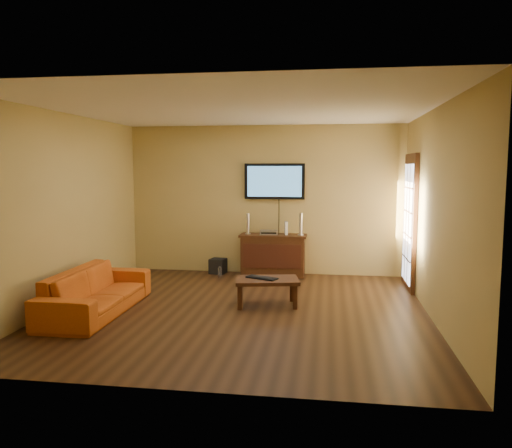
% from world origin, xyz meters
% --- Properties ---
extents(ground_plane, '(5.00, 5.00, 0.00)m').
position_xyz_m(ground_plane, '(0.00, 0.00, 0.00)').
color(ground_plane, black).
rests_on(ground_plane, ground).
extents(room_walls, '(5.00, 5.00, 5.00)m').
position_xyz_m(room_walls, '(0.00, 0.62, 1.69)').
color(room_walls, tan).
rests_on(room_walls, ground).
extents(french_door, '(0.07, 1.02, 2.22)m').
position_xyz_m(french_door, '(2.46, 1.70, 1.05)').
color(french_door, black).
rests_on(french_door, ground).
extents(media_console, '(1.19, 0.45, 0.75)m').
position_xyz_m(media_console, '(0.19, 2.26, 0.38)').
color(media_console, black).
rests_on(media_console, ground).
extents(television, '(1.09, 0.08, 0.64)m').
position_xyz_m(television, '(0.19, 2.45, 1.69)').
color(television, black).
rests_on(television, ground).
extents(coffee_table, '(0.96, 0.68, 0.39)m').
position_xyz_m(coffee_table, '(0.32, 0.30, 0.33)').
color(coffee_table, black).
rests_on(coffee_table, ground).
extents(sofa, '(0.60, 2.02, 0.79)m').
position_xyz_m(sofa, '(-1.89, -0.38, 0.39)').
color(sofa, '#B95014').
rests_on(sofa, ground).
extents(speaker_left, '(0.10, 0.10, 0.38)m').
position_xyz_m(speaker_left, '(-0.27, 2.26, 0.92)').
color(speaker_left, silver).
rests_on(speaker_left, media_console).
extents(speaker_right, '(0.11, 0.11, 0.39)m').
position_xyz_m(speaker_right, '(0.68, 2.25, 0.93)').
color(speaker_right, silver).
rests_on(speaker_right, media_console).
extents(av_receiver, '(0.34, 0.26, 0.07)m').
position_xyz_m(av_receiver, '(0.11, 2.28, 0.78)').
color(av_receiver, silver).
rests_on(av_receiver, media_console).
extents(game_console, '(0.08, 0.17, 0.23)m').
position_xyz_m(game_console, '(0.42, 2.30, 0.86)').
color(game_console, white).
rests_on(game_console, media_console).
extents(subwoofer, '(0.31, 0.31, 0.27)m').
position_xyz_m(subwoofer, '(-0.84, 2.32, 0.14)').
color(subwoofer, black).
rests_on(subwoofer, ground).
extents(bottle, '(0.07, 0.07, 0.20)m').
position_xyz_m(bottle, '(-0.73, 1.98, 0.09)').
color(bottle, white).
rests_on(bottle, ground).
extents(keyboard, '(0.48, 0.34, 0.03)m').
position_xyz_m(keyboard, '(0.25, 0.30, 0.40)').
color(keyboard, black).
rests_on(keyboard, coffee_table).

